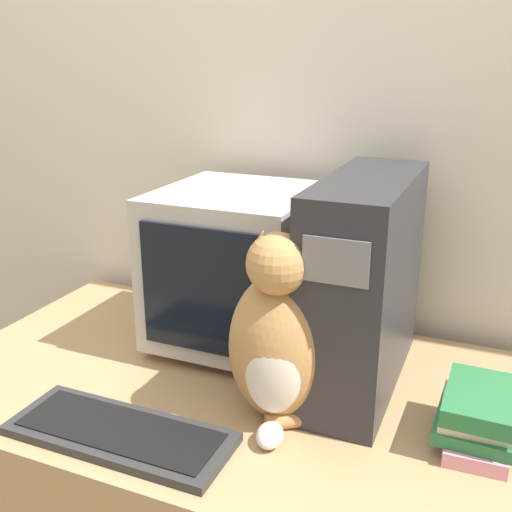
{
  "coord_description": "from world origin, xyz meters",
  "views": [
    {
      "loc": [
        0.52,
        -0.68,
        1.47
      ],
      "look_at": [
        0.05,
        0.44,
        1.06
      ],
      "focal_mm": 42.0,
      "sensor_mm": 36.0,
      "label": 1
    }
  ],
  "objects_px": {
    "keyboard": "(120,433)",
    "book_stack": "(479,417)",
    "computer_tower": "(364,283)",
    "crt_monitor": "(237,267)",
    "cat": "(279,341)",
    "pen": "(99,407)"
  },
  "relations": [
    {
      "from": "pen",
      "to": "keyboard",
      "type": "bearing_deg",
      "value": -33.18
    },
    {
      "from": "cat",
      "to": "pen",
      "type": "xyz_separation_m",
      "value": [
        -0.35,
        -0.12,
        -0.17
      ]
    },
    {
      "from": "keyboard",
      "to": "pen",
      "type": "relative_size",
      "value": 3.26
    },
    {
      "from": "keyboard",
      "to": "book_stack",
      "type": "relative_size",
      "value": 2.13
    },
    {
      "from": "cat",
      "to": "pen",
      "type": "distance_m",
      "value": 0.41
    },
    {
      "from": "crt_monitor",
      "to": "book_stack",
      "type": "relative_size",
      "value": 1.9
    },
    {
      "from": "crt_monitor",
      "to": "book_stack",
      "type": "height_order",
      "value": "crt_monitor"
    },
    {
      "from": "cat",
      "to": "book_stack",
      "type": "bearing_deg",
      "value": -2.1
    },
    {
      "from": "keyboard",
      "to": "book_stack",
      "type": "xyz_separation_m",
      "value": [
        0.63,
        0.25,
        0.04
      ]
    },
    {
      "from": "keyboard",
      "to": "book_stack",
      "type": "distance_m",
      "value": 0.68
    },
    {
      "from": "computer_tower",
      "to": "keyboard",
      "type": "distance_m",
      "value": 0.58
    },
    {
      "from": "keyboard",
      "to": "cat",
      "type": "xyz_separation_m",
      "value": [
        0.25,
        0.19,
        0.16
      ]
    },
    {
      "from": "computer_tower",
      "to": "book_stack",
      "type": "xyz_separation_m",
      "value": [
        0.26,
        -0.14,
        -0.18
      ]
    },
    {
      "from": "crt_monitor",
      "to": "cat",
      "type": "xyz_separation_m",
      "value": [
        0.21,
        -0.27,
        -0.03
      ]
    },
    {
      "from": "computer_tower",
      "to": "cat",
      "type": "relative_size",
      "value": 1.21
    },
    {
      "from": "book_stack",
      "to": "pen",
      "type": "xyz_separation_m",
      "value": [
        -0.73,
        -0.19,
        -0.05
      ]
    },
    {
      "from": "computer_tower",
      "to": "book_stack",
      "type": "height_order",
      "value": "computer_tower"
    },
    {
      "from": "computer_tower",
      "to": "pen",
      "type": "bearing_deg",
      "value": -144.5
    },
    {
      "from": "crt_monitor",
      "to": "pen",
      "type": "relative_size",
      "value": 2.9
    },
    {
      "from": "crt_monitor",
      "to": "computer_tower",
      "type": "bearing_deg",
      "value": -10.5
    },
    {
      "from": "pen",
      "to": "cat",
      "type": "bearing_deg",
      "value": 19.19
    },
    {
      "from": "computer_tower",
      "to": "keyboard",
      "type": "xyz_separation_m",
      "value": [
        -0.37,
        -0.39,
        -0.22
      ]
    }
  ]
}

